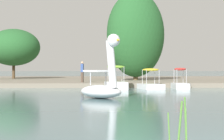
{
  "coord_description": "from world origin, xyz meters",
  "views": [
    {
      "loc": [
        -2.54,
        -7.18,
        1.51
      ],
      "look_at": [
        -1.74,
        17.56,
        1.39
      ],
      "focal_mm": 69.71,
      "sensor_mm": 36.0,
      "label": 1
    }
  ],
  "objects_px": {
    "pedal_boat_yellow": "(151,83)",
    "pedal_boat_red": "(180,82)",
    "pedal_boat_lime": "(116,82)",
    "tree_broadleaf_left": "(14,47)",
    "person_on_path": "(82,71)",
    "swan_boat": "(103,84)",
    "tree_willow_near_path": "(136,34)"
  },
  "relations": [
    {
      "from": "pedal_boat_lime",
      "to": "tree_broadleaf_left",
      "type": "relative_size",
      "value": 0.31
    },
    {
      "from": "swan_boat",
      "to": "pedal_boat_lime",
      "type": "xyz_separation_m",
      "value": [
        1.03,
        9.17,
        -0.2
      ]
    },
    {
      "from": "swan_boat",
      "to": "pedal_boat_red",
      "type": "distance_m",
      "value": 11.16
    },
    {
      "from": "swan_boat",
      "to": "tree_willow_near_path",
      "type": "bearing_deg",
      "value": 80.36
    },
    {
      "from": "pedal_boat_lime",
      "to": "tree_broadleaf_left",
      "type": "bearing_deg",
      "value": 122.51
    },
    {
      "from": "pedal_boat_yellow",
      "to": "pedal_boat_red",
      "type": "height_order",
      "value": "pedal_boat_red"
    },
    {
      "from": "person_on_path",
      "to": "pedal_boat_lime",
      "type": "bearing_deg",
      "value": -58.13
    },
    {
      "from": "pedal_boat_red",
      "to": "tree_broadleaf_left",
      "type": "relative_size",
      "value": 0.24
    },
    {
      "from": "tree_willow_near_path",
      "to": "pedal_boat_lime",
      "type": "bearing_deg",
      "value": -102.4
    },
    {
      "from": "tree_broadleaf_left",
      "to": "tree_willow_near_path",
      "type": "bearing_deg",
      "value": -23.92
    },
    {
      "from": "swan_boat",
      "to": "pedal_boat_red",
      "type": "bearing_deg",
      "value": 59.31
    },
    {
      "from": "pedal_boat_yellow",
      "to": "tree_willow_near_path",
      "type": "distance_m",
      "value": 11.44
    },
    {
      "from": "pedal_boat_yellow",
      "to": "person_on_path",
      "type": "height_order",
      "value": "person_on_path"
    },
    {
      "from": "swan_boat",
      "to": "pedal_boat_yellow",
      "type": "bearing_deg",
      "value": 69.08
    },
    {
      "from": "pedal_boat_red",
      "to": "pedal_boat_lime",
      "type": "bearing_deg",
      "value": -174.82
    },
    {
      "from": "tree_broadleaf_left",
      "to": "tree_willow_near_path",
      "type": "height_order",
      "value": "tree_willow_near_path"
    },
    {
      "from": "tree_broadleaf_left",
      "to": "tree_willow_near_path",
      "type": "distance_m",
      "value": 13.9
    },
    {
      "from": "pedal_boat_yellow",
      "to": "person_on_path",
      "type": "xyz_separation_m",
      "value": [
        -5.01,
        4.07,
        0.81
      ]
    },
    {
      "from": "pedal_boat_yellow",
      "to": "person_on_path",
      "type": "bearing_deg",
      "value": 140.94
    },
    {
      "from": "pedal_boat_yellow",
      "to": "tree_broadleaf_left",
      "type": "relative_size",
      "value": 0.31
    },
    {
      "from": "pedal_boat_lime",
      "to": "person_on_path",
      "type": "height_order",
      "value": "person_on_path"
    },
    {
      "from": "pedal_boat_yellow",
      "to": "tree_willow_near_path",
      "type": "bearing_deg",
      "value": 90.8
    },
    {
      "from": "tree_willow_near_path",
      "to": "pedal_boat_yellow",
      "type": "bearing_deg",
      "value": -89.2
    },
    {
      "from": "swan_boat",
      "to": "tree_willow_near_path",
      "type": "relative_size",
      "value": 0.37
    },
    {
      "from": "pedal_boat_yellow",
      "to": "tree_broadleaf_left",
      "type": "xyz_separation_m",
      "value": [
        -12.82,
        16.22,
        3.3
      ]
    },
    {
      "from": "pedal_boat_lime",
      "to": "pedal_boat_yellow",
      "type": "distance_m",
      "value": 2.48
    },
    {
      "from": "swan_boat",
      "to": "pedal_boat_yellow",
      "type": "xyz_separation_m",
      "value": [
        3.51,
        9.17,
        -0.28
      ]
    },
    {
      "from": "swan_boat",
      "to": "pedal_boat_yellow",
      "type": "height_order",
      "value": "swan_boat"
    },
    {
      "from": "swan_boat",
      "to": "pedal_boat_lime",
      "type": "distance_m",
      "value": 9.23
    },
    {
      "from": "pedal_boat_red",
      "to": "tree_broadleaf_left",
      "type": "height_order",
      "value": "tree_broadleaf_left"
    },
    {
      "from": "pedal_boat_red",
      "to": "person_on_path",
      "type": "xyz_separation_m",
      "value": [
        -7.2,
        3.65,
        0.76
      ]
    },
    {
      "from": "pedal_boat_yellow",
      "to": "pedal_boat_red",
      "type": "bearing_deg",
      "value": 10.78
    }
  ]
}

